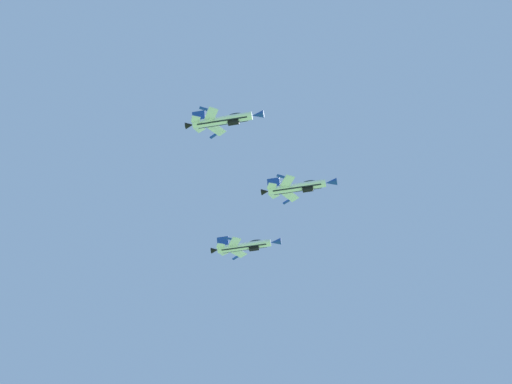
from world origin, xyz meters
The scene contains 3 objects.
fighter_jet_lead centered at (12.37, 81.68, 125.08)m, with size 15.70×9.81×4.92m.
fighter_jet_left_wing centered at (3.02, 99.75, 126.78)m, with size 15.70×9.66×5.07m.
fighter_jet_right_wing centered at (-4.29, 68.80, 127.32)m, with size 15.70×9.53×5.19m.
Camera 1 is at (-4.92, 1.12, 1.93)m, focal length 49.92 mm.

